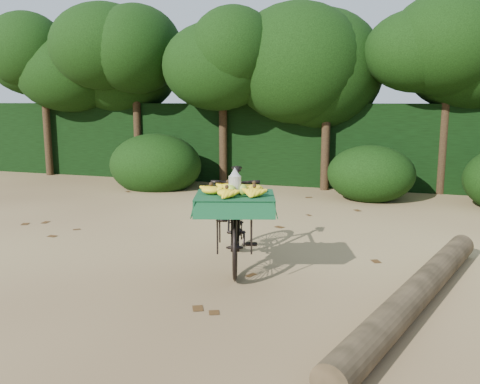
% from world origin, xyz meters
% --- Properties ---
extents(ground, '(80.00, 80.00, 0.00)m').
position_xyz_m(ground, '(0.00, 0.00, 0.00)').
color(ground, tan).
rests_on(ground, ground).
extents(vendor_bicycle, '(1.17, 1.95, 1.11)m').
position_xyz_m(vendor_bicycle, '(0.31, -0.12, 0.56)').
color(vendor_bicycle, black).
rests_on(vendor_bicycle, ground).
extents(fallen_log, '(1.33, 3.64, 0.27)m').
position_xyz_m(fallen_log, '(2.27, -0.77, 0.13)').
color(fallen_log, brown).
rests_on(fallen_log, ground).
extents(hedge_backdrop, '(26.00, 1.80, 1.80)m').
position_xyz_m(hedge_backdrop, '(0.00, 6.30, 0.90)').
color(hedge_backdrop, black).
rests_on(hedge_backdrop, ground).
extents(tree_row, '(14.50, 2.00, 4.00)m').
position_xyz_m(tree_row, '(-0.65, 5.50, 2.00)').
color(tree_row, black).
rests_on(tree_row, ground).
extents(bush_clumps, '(8.80, 1.70, 0.90)m').
position_xyz_m(bush_clumps, '(0.50, 4.30, 0.45)').
color(bush_clumps, black).
rests_on(bush_clumps, ground).
extents(leaf_litter, '(7.00, 7.30, 0.01)m').
position_xyz_m(leaf_litter, '(0.00, 0.65, 0.01)').
color(leaf_litter, '#462C12').
rests_on(leaf_litter, ground).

